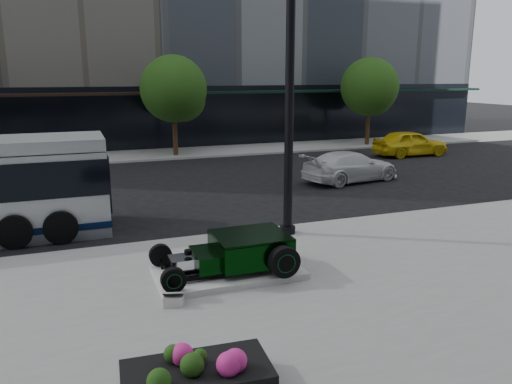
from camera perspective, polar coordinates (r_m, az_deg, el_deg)
name	(u,v)px	position (r m, az deg, el deg)	size (l,w,h in m)	color
ground	(224,217)	(17.08, -3.64, -2.81)	(120.00, 120.00, 0.00)	black
sidewalk_far	(156,154)	(30.45, -11.36, 4.24)	(70.00, 4.00, 0.12)	gray
street_trees	(176,91)	(29.39, -9.15, 11.28)	(29.80, 3.80, 5.70)	black
display_plinth	(229,272)	(11.91, -3.16, -9.16)	(3.40, 1.80, 0.15)	silver
hot_rod	(242,251)	(11.82, -1.64, -6.70)	(3.22, 2.00, 0.81)	black
info_plaque	(174,299)	(10.59, -9.41, -12.01)	(0.47, 0.40, 0.31)	silver
lamppost	(289,100)	(14.25, 3.84, 10.47)	(0.47, 0.47, 8.48)	black
flower_planter	(197,378)	(7.89, -6.76, -20.40)	(2.25, 1.23, 0.71)	black
white_sedan	(351,166)	(22.91, 10.78, 2.89)	(1.91, 4.69, 1.36)	white
yellow_taxi	(410,143)	(31.01, 17.21, 5.38)	(1.80, 4.48, 1.53)	yellow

